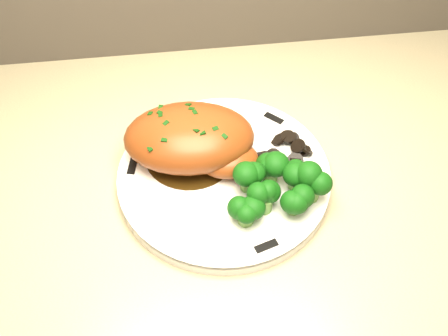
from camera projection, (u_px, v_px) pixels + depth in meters
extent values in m
cube|color=tan|center=(228.00, 232.00, 0.65)|extent=(2.21, 0.73, 0.03)
cube|color=#4C443A|center=(200.00, 11.00, 0.78)|extent=(2.21, 0.02, 0.12)
cylinder|color=white|center=(224.00, 178.00, 0.66)|extent=(0.33, 0.33, 0.02)
cube|color=black|center=(274.00, 118.00, 0.71)|extent=(0.03, 0.02, 0.00)
cube|color=black|center=(133.00, 166.00, 0.66)|extent=(0.01, 0.03, 0.00)
cube|color=black|center=(266.00, 246.00, 0.59)|extent=(0.03, 0.02, 0.00)
cylinder|color=#311F09|center=(190.00, 154.00, 0.67)|extent=(0.11, 0.11, 0.00)
ellipsoid|color=#904219|center=(189.00, 138.00, 0.65)|extent=(0.16, 0.12, 0.06)
ellipsoid|color=#904219|center=(228.00, 159.00, 0.65)|extent=(0.08, 0.06, 0.03)
cube|color=#0F370B|center=(148.00, 122.00, 0.64)|extent=(0.01, 0.00, 0.00)
cube|color=#0F370B|center=(164.00, 119.00, 0.63)|extent=(0.01, 0.00, 0.00)
cube|color=#0F370B|center=(180.00, 117.00, 0.63)|extent=(0.01, 0.00, 0.00)
cube|color=#0F370B|center=(196.00, 117.00, 0.63)|extent=(0.01, 0.00, 0.00)
cube|color=#0F370B|center=(212.00, 117.00, 0.63)|extent=(0.01, 0.00, 0.00)
cube|color=#0F370B|center=(228.00, 119.00, 0.64)|extent=(0.01, 0.00, 0.00)
cylinder|color=black|center=(297.00, 154.00, 0.67)|extent=(0.01, 0.01, 0.01)
cylinder|color=black|center=(295.00, 149.00, 0.68)|extent=(0.02, 0.02, 0.01)
cylinder|color=black|center=(292.00, 145.00, 0.68)|extent=(0.02, 0.02, 0.01)
cylinder|color=black|center=(286.00, 146.00, 0.68)|extent=(0.02, 0.02, 0.01)
cylinder|color=black|center=(280.00, 143.00, 0.68)|extent=(0.02, 0.02, 0.01)
cylinder|color=black|center=(274.00, 141.00, 0.68)|extent=(0.02, 0.02, 0.01)
cylinder|color=black|center=(267.00, 145.00, 0.68)|extent=(0.02, 0.02, 0.01)
cylinder|color=black|center=(261.00, 145.00, 0.68)|extent=(0.02, 0.02, 0.00)
cylinder|color=black|center=(256.00, 146.00, 0.67)|extent=(0.02, 0.02, 0.01)
cylinder|color=black|center=(252.00, 152.00, 0.68)|extent=(0.02, 0.02, 0.01)
cylinder|color=black|center=(250.00, 154.00, 0.67)|extent=(0.02, 0.02, 0.01)
cylinder|color=black|center=(250.00, 156.00, 0.67)|extent=(0.02, 0.02, 0.01)
cylinder|color=black|center=(251.00, 162.00, 0.67)|extent=(0.02, 0.02, 0.01)
cylinder|color=black|center=(255.00, 163.00, 0.66)|extent=(0.03, 0.03, 0.01)
cylinder|color=black|center=(260.00, 164.00, 0.66)|extent=(0.03, 0.03, 0.02)
cylinder|color=black|center=(266.00, 169.00, 0.66)|extent=(0.02, 0.03, 0.02)
cylinder|color=black|center=(273.00, 167.00, 0.66)|extent=(0.02, 0.02, 0.01)
cylinder|color=black|center=(280.00, 165.00, 0.66)|extent=(0.02, 0.02, 0.01)
cylinder|color=black|center=(286.00, 167.00, 0.66)|extent=(0.03, 0.03, 0.01)
cylinder|color=black|center=(291.00, 163.00, 0.66)|extent=(0.03, 0.03, 0.01)
cylinder|color=black|center=(295.00, 158.00, 0.66)|extent=(0.03, 0.03, 0.02)
cylinder|color=black|center=(297.00, 158.00, 0.67)|extent=(0.03, 0.03, 0.01)
cylinder|color=#64953F|center=(248.00, 182.00, 0.63)|extent=(0.02, 0.02, 0.02)
sphere|color=#073408|center=(248.00, 173.00, 0.62)|extent=(0.03, 0.03, 0.03)
cylinder|color=#64953F|center=(270.00, 173.00, 0.64)|extent=(0.02, 0.02, 0.02)
sphere|color=#073408|center=(271.00, 164.00, 0.63)|extent=(0.03, 0.03, 0.03)
cylinder|color=#64953F|center=(296.00, 180.00, 0.64)|extent=(0.02, 0.02, 0.02)
sphere|color=#073408|center=(298.00, 172.00, 0.62)|extent=(0.03, 0.03, 0.03)
cylinder|color=#64953F|center=(265.00, 203.00, 0.62)|extent=(0.02, 0.02, 0.02)
sphere|color=#073408|center=(265.00, 195.00, 0.60)|extent=(0.03, 0.03, 0.03)
cylinder|color=#64953F|center=(294.00, 204.00, 0.62)|extent=(0.02, 0.02, 0.02)
sphere|color=#073408|center=(295.00, 195.00, 0.60)|extent=(0.03, 0.03, 0.03)
cylinder|color=#64953F|center=(312.00, 192.00, 0.63)|extent=(0.02, 0.02, 0.02)
sphere|color=#073408|center=(313.00, 183.00, 0.61)|extent=(0.03, 0.03, 0.03)
cylinder|color=#64953F|center=(246.00, 216.00, 0.61)|extent=(0.02, 0.02, 0.02)
sphere|color=#073408|center=(246.00, 207.00, 0.59)|extent=(0.03, 0.03, 0.03)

